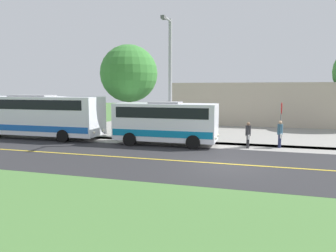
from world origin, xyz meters
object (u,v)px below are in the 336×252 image
Objects in this scene: shuttle_bus_front at (165,121)px; commercial_building at (255,103)px; pedestrian_with_bags at (280,133)px; stop_sign at (281,116)px; street_light_pole at (170,76)px; transit_bus_rear at (33,114)px; pedestrian_waiting at (248,134)px; tree_curbside at (129,74)px.

shuttle_bus_front is 17.91m from commercial_building.
pedestrian_with_bags is 16.14m from commercial_building.
street_light_pole reaches higher than stop_sign.
stop_sign is 0.16× the size of commercial_building.
transit_bus_rear is 11.25m from street_light_pole.
shuttle_bus_front is 2.44× the size of stop_sign.
pedestrian_waiting is 0.58× the size of stop_sign.
shuttle_bus_front is at bearing -22.97° from street_light_pole.
stop_sign is (-1.53, 18.20, 0.15)m from transit_bus_rear.
street_light_pole is 4.77m from tree_curbside.
pedestrian_waiting is 0.23× the size of tree_curbside.
tree_curbside is at bearing -34.47° from commercial_building.
transit_bus_rear is 6.73× the size of pedestrian_waiting.
street_light_pole reaches higher than shuttle_bus_front.
tree_curbside is 17.20m from commercial_building.
transit_bus_rear is 1.56× the size of tree_curbside.
pedestrian_with_bags is at bearing 94.08° from street_light_pole.
transit_bus_rear is at bearing -44.35° from commercial_building.
commercial_building is at bearing -173.50° from stop_sign.
tree_curbside is at bearing -106.31° from pedestrian_waiting.
transit_bus_rear is 6.44× the size of pedestrian_with_bags.
commercial_building reaches higher than transit_bus_rear.
stop_sign is at bearing 6.50° from commercial_building.
transit_bus_rear is 3.91× the size of stop_sign.
tree_curbside is (-2.52, -4.04, 0.34)m from street_light_pole.
pedestrian_with_bags reaches higher than pedestrian_waiting.
shuttle_bus_front reaches higher than pedestrian_waiting.
pedestrian_waiting is at bearing 92.38° from shuttle_bus_front.
transit_bus_rear is (-0.12, -10.70, 0.21)m from shuttle_bus_front.
pedestrian_with_bags is at bearing -6.27° from stop_sign.
street_light_pole is (1.22, -7.31, 2.65)m from stop_sign.
stop_sign reaches higher than pedestrian_waiting.
commercial_building reaches higher than shuttle_bus_front.
street_light_pole is at bearing 91.65° from transit_bus_rear.
commercial_building reaches higher than pedestrian_with_bags.
pedestrian_with_bags is 0.21× the size of street_light_pole.
street_light_pole is at bearing 157.03° from shuttle_bus_front.
transit_bus_rear is 1.34× the size of street_light_pole.
shuttle_bus_front is 5.50m from pedestrian_waiting.
pedestrian_with_bags is at bearing 92.62° from transit_bus_rear.
shuttle_bus_front is at bearing 89.37° from transit_bus_rear.
transit_bus_rear reaches higher than pedestrian_waiting.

